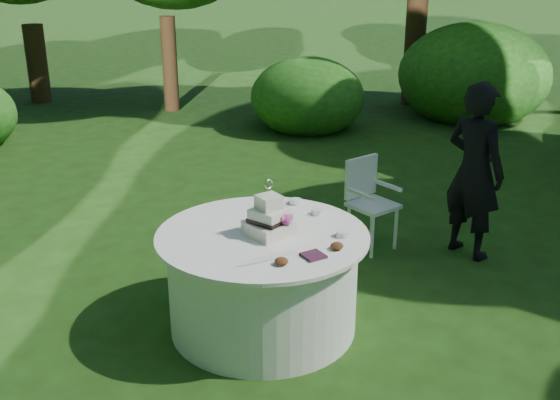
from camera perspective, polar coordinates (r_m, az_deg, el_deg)
The scene contains 9 objects.
ground at distance 5.12m, azimuth -1.46°, elevation -10.84°, with size 80.00×80.00×0.00m, color #1B360E.
napkins at distance 4.41m, azimuth 2.92°, elevation -4.85°, with size 0.14×0.14×0.02m, color #431C33.
feather_plume at distance 4.38m, azimuth -1.06°, elevation -5.06°, with size 0.48×0.07×0.01m, color silver.
guest at distance 6.23m, azimuth 16.57°, elevation 2.45°, with size 0.60×0.39×1.64m, color black.
table at distance 4.93m, azimuth -1.50°, elevation -6.99°, with size 1.56×1.56×0.77m.
cake at distance 4.70m, azimuth -0.91°, elevation -1.73°, with size 0.34×0.34×0.42m.
chair at distance 6.29m, azimuth 7.69°, elevation 0.36°, with size 0.45×0.44×0.88m.
votives at distance 5.05m, azimuth 3.31°, elevation -1.32°, with size 0.19×0.83×0.04m.
petal_cups at distance 4.40m, azimuth 2.62°, elevation -4.67°, with size 0.54×0.10×0.05m.
Camera 1 is at (-2.15, -3.80, 2.67)m, focal length 42.00 mm.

